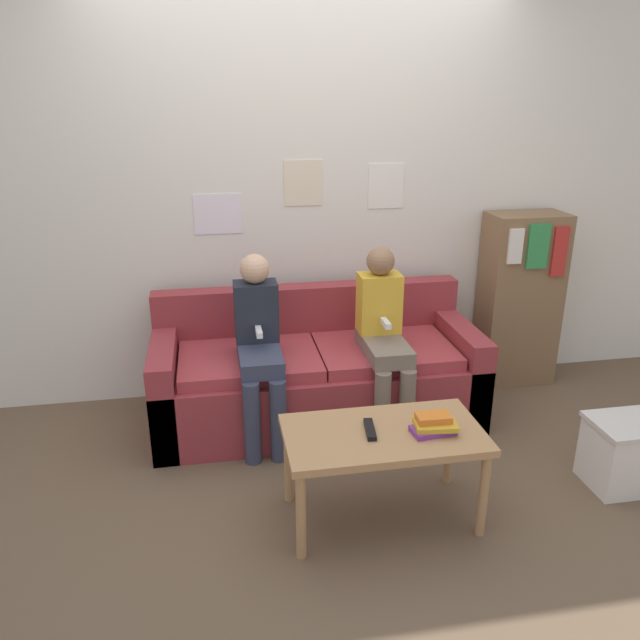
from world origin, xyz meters
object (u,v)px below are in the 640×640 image
object	(u,v)px
person_left	(259,342)
tv_remote	(370,429)
storage_box	(632,452)
couch	(316,376)
person_right	(384,333)
bookshelf	(519,299)
coffee_table	(383,443)

from	to	relation	value
person_left	tv_remote	xyz separation A→B (m)	(0.42, -0.81, -0.12)
storage_box	person_left	bearing A→B (deg)	156.17
couch	person_right	world-z (taller)	person_right
bookshelf	storage_box	bearing A→B (deg)	-89.14
coffee_table	person_right	distance (m)	0.88
couch	bookshelf	distance (m)	1.48
person_left	bookshelf	xyz separation A→B (m)	(1.77, 0.46, -0.01)
person_right	tv_remote	size ratio (longest dim) A/B	6.12
tv_remote	person_left	bearing A→B (deg)	124.93
couch	person_right	bearing A→B (deg)	-26.69
couch	bookshelf	world-z (taller)	bookshelf
tv_remote	storage_box	xyz separation A→B (m)	(1.37, 0.02, -0.29)
coffee_table	person_left	distance (m)	0.97
tv_remote	couch	bearing A→B (deg)	101.60
couch	bookshelf	bearing A→B (deg)	11.21
person_right	storage_box	distance (m)	1.40
coffee_table	tv_remote	bearing A→B (deg)	170.39
tv_remote	storage_box	distance (m)	1.40
couch	tv_remote	distance (m)	1.01
coffee_table	person_left	size ratio (longest dim) A/B	0.85
coffee_table	tv_remote	world-z (taller)	tv_remote
tv_remote	person_right	bearing A→B (deg)	77.97
tv_remote	coffee_table	bearing A→B (deg)	-2.13
coffee_table	bookshelf	distance (m)	1.83
person_left	person_right	distance (m)	0.71
person_right	couch	bearing A→B (deg)	153.31
person_right	tv_remote	world-z (taller)	person_right
person_right	bookshelf	size ratio (longest dim) A/B	0.92
couch	person_right	distance (m)	0.52
couch	person_left	size ratio (longest dim) A/B	1.80
person_right	tv_remote	distance (m)	0.87
couch	storage_box	bearing A→B (deg)	-34.02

